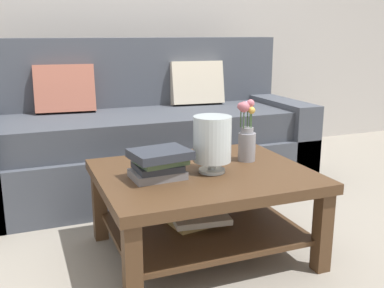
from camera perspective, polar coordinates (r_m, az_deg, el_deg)
ground_plane at (r=2.67m, az=0.32°, el=-10.23°), size 10.00×10.00×0.00m
back_wall at (r=4.02m, az=-8.86°, el=17.52°), size 6.40×0.12×2.70m
couch at (r=3.22m, az=-6.09°, el=0.83°), size 2.30×0.90×1.06m
coffee_table at (r=2.23m, az=1.40°, el=-6.42°), size 1.02×0.83×0.44m
book_stack_main at (r=2.07m, az=-4.23°, el=-2.45°), size 0.29×0.24×0.14m
glass_hurricane_vase at (r=2.13m, az=2.60°, el=0.47°), size 0.18×0.18×0.27m
flower_pitcher at (r=2.34m, az=7.01°, el=1.16°), size 0.10×0.09×0.32m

